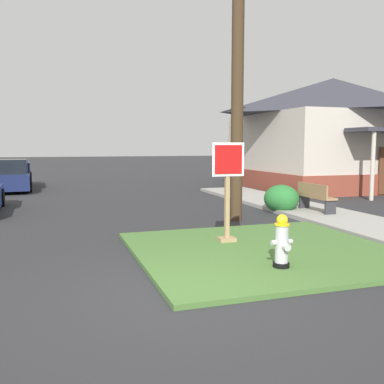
{
  "coord_description": "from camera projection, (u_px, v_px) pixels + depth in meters",
  "views": [
    {
      "loc": [
        -1.69,
        -5.47,
        2.1
      ],
      "look_at": [
        1.12,
        3.18,
        1.11
      ],
      "focal_mm": 39.78,
      "sensor_mm": 36.0,
      "label": 1
    }
  ],
  "objects": [
    {
      "name": "ground_plane",
      "position": [
        186.0,
        298.0,
        5.92
      ],
      "size": [
        160.0,
        160.0,
        0.0
      ],
      "primitive_type": "plane",
      "color": "#2B2B2D"
    },
    {
      "name": "grass_corner_patch",
      "position": [
        264.0,
        250.0,
        8.43
      ],
      "size": [
        5.03,
        4.73,
        0.08
      ],
      "primitive_type": "cube",
      "color": "#477033",
      "rests_on": "ground"
    },
    {
      "name": "sidewalk_strip",
      "position": [
        314.0,
        212.0,
        13.15
      ],
      "size": [
        2.2,
        15.15,
        0.12
      ],
      "primitive_type": "cube",
      "color": "#9E9B93",
      "rests_on": "ground"
    },
    {
      "name": "fire_hydrant",
      "position": [
        282.0,
        242.0,
        7.08
      ],
      "size": [
        0.38,
        0.34,
        0.89
      ],
      "color": "black",
      "rests_on": "grass_corner_patch"
    },
    {
      "name": "stop_sign",
      "position": [
        227.0,
        195.0,
        8.94
      ],
      "size": [
        0.7,
        0.29,
        2.09
      ],
      "color": "#A3845B",
      "rests_on": "grass_corner_patch"
    },
    {
      "name": "manhole_cover",
      "position": [
        167.0,
        251.0,
        8.55
      ],
      "size": [
        0.7,
        0.7,
        0.02
      ],
      "primitive_type": "cylinder",
      "color": "black",
      "rests_on": "ground"
    },
    {
      "name": "pickup_truck_navy",
      "position": [
        7.0,
        177.0,
        20.32
      ],
      "size": [
        2.34,
        5.58,
        1.48
      ],
      "color": "#19234C",
      "rests_on": "ground"
    },
    {
      "name": "street_bench",
      "position": [
        315.0,
        196.0,
        12.92
      ],
      "size": [
        0.41,
        1.5,
        0.85
      ],
      "color": "#93704C",
      "rests_on": "sidewalk_strip"
    },
    {
      "name": "utility_pole",
      "position": [
        238.0,
        16.0,
        11.44
      ],
      "size": [
        1.35,
        0.34,
        10.91
      ],
      "color": "#42301E",
      "rests_on": "ground"
    },
    {
      "name": "corner_house",
      "position": [
        332.0,
        132.0,
        21.64
      ],
      "size": [
        8.7,
        9.48,
        5.49
      ],
      "color": "brown",
      "rests_on": "ground"
    },
    {
      "name": "shrub_by_curb",
      "position": [
        281.0,
        199.0,
        13.44
      ],
      "size": [
        1.1,
        1.1,
        0.88
      ],
      "primitive_type": "ellipsoid",
      "color": "#2A7232",
      "rests_on": "ground"
    }
  ]
}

